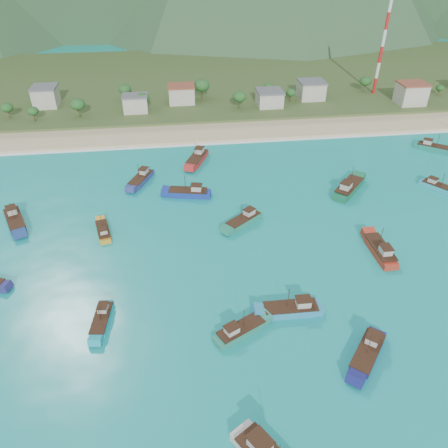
{
  "coord_description": "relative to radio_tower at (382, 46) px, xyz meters",
  "views": [
    {
      "loc": [
        -12.99,
        -63.98,
        59.99
      ],
      "look_at": [
        -2.57,
        18.0,
        3.0
      ],
      "focal_mm": 35.0,
      "sensor_mm": 36.0,
      "label": 1
    }
  ],
  "objects": [
    {
      "name": "boat_5",
      "position": [
        -2.04,
        -52.48,
        -19.36
      ],
      "size": [
        10.48,
        9.06,
        6.36
      ],
      "rotation": [
        0.0,
        0.0,
        4.06
      ],
      "color": "#1A7C68",
      "rests_on": "ground"
    },
    {
      "name": "radio_tower",
      "position": [
        0.0,
        0.0,
        0.0
      ],
      "size": [
        1.2,
        1.2,
        37.04
      ],
      "color": "red",
      "rests_on": "ground"
    },
    {
      "name": "village",
      "position": [
        -58.1,
        -6.06,
        -15.31
      ],
      "size": [
        217.95,
        24.43,
        7.59
      ],
      "color": "beige",
      "rests_on": "ground"
    },
    {
      "name": "boat_18",
      "position": [
        -54.96,
        -127.56,
        -19.35
      ],
      "size": [
        9.41,
        10.31,
        6.38
      ],
      "rotation": [
        0.0,
        0.0,
        2.44
      ],
      "color": "navy",
      "rests_on": "ground"
    },
    {
      "name": "boat_1",
      "position": [
        -124.0,
        -79.15,
        -19.27
      ],
      "size": [
        7.82,
        11.97,
        6.84
      ],
      "rotation": [
        0.0,
        0.0,
        3.56
      ],
      "color": "navy",
      "rests_on": "ground"
    },
    {
      "name": "boat_2",
      "position": [
        -38.53,
        -74.56,
        -19.12
      ],
      "size": [
        11.55,
        12.13,
        7.65
      ],
      "rotation": [
        0.0,
        0.0,
        5.54
      ],
      "color": "#146340",
      "rests_on": "ground"
    },
    {
      "name": "boat_10",
      "position": [
        -69.1,
        -85.94,
        -19.38
      ],
      "size": [
        10.21,
        8.96,
        6.23
      ],
      "rotation": [
        0.0,
        0.0,
        2.24
      ],
      "color": "#228265",
      "rests_on": "ground"
    },
    {
      "name": "boat_24",
      "position": [
        -77.74,
        -51.21,
        -19.23
      ],
      "size": [
        7.96,
        12.33,
        7.04
      ],
      "rotation": [
        0.0,
        0.0,
        2.73
      ],
      "color": "red",
      "rests_on": "ground"
    },
    {
      "name": "ground",
      "position": [
        -71.86,
        -108.0,
        -20.12
      ],
      "size": [
        600.0,
        600.0,
        0.0
      ],
      "primitive_type": "plane",
      "color": "#0D7C91",
      "rests_on": "ground"
    },
    {
      "name": "boat_23",
      "position": [
        -13.73,
        -76.26,
        -19.5
      ],
      "size": [
        7.82,
        9.2,
        5.55
      ],
      "rotation": [
        0.0,
        0.0,
        3.78
      ],
      "color": "#2BA1B8",
      "rests_on": "ground"
    },
    {
      "name": "boat_8",
      "position": [
        -41.35,
        -101.46,
        -19.29
      ],
      "size": [
        3.48,
        11.43,
        6.73
      ],
      "rotation": [
        0.0,
        0.0,
        0.01
      ],
      "color": "#AA301E",
      "rests_on": "ground"
    },
    {
      "name": "boat_4",
      "position": [
        -102.43,
        -86.07,
        -19.58
      ],
      "size": [
        4.5,
        9.07,
        5.15
      ],
      "rotation": [
        0.0,
        0.0,
        0.23
      ],
      "color": "gold",
      "rests_on": "ground"
    },
    {
      "name": "boat_0",
      "position": [
        -75.4,
        -120.07,
        -19.45
      ],
      "size": [
        10.13,
        7.18,
        5.85
      ],
      "rotation": [
        0.0,
        0.0,
        5.19
      ],
      "color": "#237D64",
      "rests_on": "ground"
    },
    {
      "name": "vegetation",
      "position": [
        -90.98,
        -5.45,
        -14.96
      ],
      "size": [
        273.48,
        25.71,
        8.99
      ],
      "color": "#235623",
      "rests_on": "ground"
    },
    {
      "name": "boat_14",
      "position": [
        -65.09,
        -116.33,
        -19.31
      ],
      "size": [
        11.23,
        3.48,
        6.6
      ],
      "rotation": [
        0.0,
        0.0,
        1.55
      ],
      "color": "teal",
      "rests_on": "ground"
    },
    {
      "name": "land",
      "position": [
        -71.86,
        32.0,
        -20.12
      ],
      "size": [
        400.0,
        110.0,
        2.4
      ],
      "primitive_type": "cube",
      "color": "#385123",
      "rests_on": "ground"
    },
    {
      "name": "boat_22",
      "position": [
        -94.38,
        -61.94,
        -19.36
      ],
      "size": [
        7.37,
        11.12,
        6.36
      ],
      "rotation": [
        0.0,
        0.0,
        2.71
      ],
      "color": "navy",
      "rests_on": "ground"
    },
    {
      "name": "boat_20",
      "position": [
        -81.46,
        -71.29,
        -19.3
      ],
      "size": [
        11.72,
        5.59,
        6.66
      ],
      "rotation": [
        0.0,
        0.0,
        1.36
      ],
      "color": "navy",
      "rests_on": "ground"
    },
    {
      "name": "boat_17",
      "position": [
        -99.9,
        -114.22,
        -19.56
      ],
      "size": [
        3.69,
        9.15,
        5.26
      ],
      "rotation": [
        0.0,
        0.0,
        3.02
      ],
      "color": "#169FB8",
      "rests_on": "ground"
    },
    {
      "name": "surf_line",
      "position": [
        -71.86,
        -38.5,
        -20.12
      ],
      "size": [
        400.0,
        2.5,
        0.08
      ],
      "primitive_type": "cube",
      "color": "white",
      "rests_on": "ground"
    },
    {
      "name": "beach",
      "position": [
        -71.86,
        -29.0,
        -20.12
      ],
      "size": [
        400.0,
        18.0,
        1.2
      ],
      "primitive_type": "cube",
      "color": "beige",
      "rests_on": "ground"
    }
  ]
}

